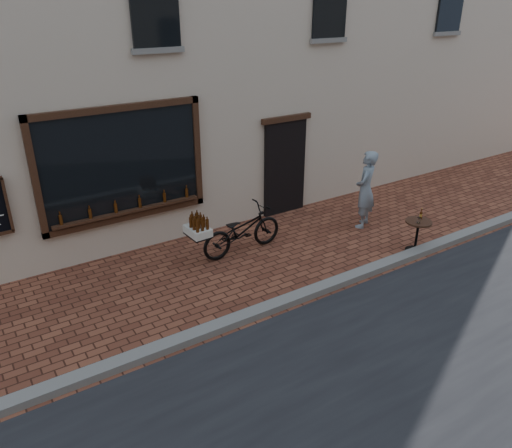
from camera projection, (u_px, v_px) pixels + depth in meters
ground at (311, 303)px, 8.47m from camera, size 90.00×90.00×0.00m
kerb at (304, 295)px, 8.60m from camera, size 90.00×0.25×0.12m
cargo_bicycle at (240, 230)px, 9.95m from camera, size 2.11×0.72×1.02m
bistro_table at (418, 230)px, 9.99m from camera, size 0.52×0.52×0.90m
pedestrian at (365, 189)px, 10.95m from camera, size 0.76×0.69×1.74m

